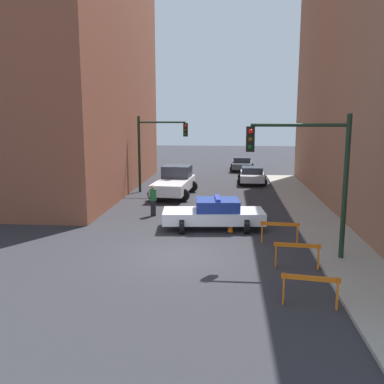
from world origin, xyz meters
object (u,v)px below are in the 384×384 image
Objects in this scene: parked_car_near at (252,175)px; traffic_light_near at (313,165)px; traffic_light_far at (155,143)px; traffic_cone at (231,226)px; white_truck at (175,182)px; parked_car_mid at (242,164)px; barrier_front at (310,286)px; barrier_back at (280,229)px; barrier_mid at (297,251)px; pedestrian_crossing at (153,200)px; police_car at (214,214)px.

traffic_light_near is at bearing -84.28° from parked_car_near.
parked_car_near is (6.86, 4.55, -2.72)m from traffic_light_far.
traffic_light_far is 8.67m from parked_car_near.
traffic_light_near is 5.53m from traffic_cone.
white_truck reaches higher than parked_car_near.
barrier_front is at bearing -85.69° from parked_car_mid.
barrier_back is at bearing 113.38° from traffic_light_near.
traffic_cone is at bearing -63.16° from white_truck.
traffic_light_near reaches higher than barrier_back.
barrier_back is at bearing -56.94° from white_truck.
parked_car_near is at bearing 83.35° from traffic_cone.
parked_car_mid is 23.88m from barrier_back.
barrier_front and barrier_mid have the same top height.
traffic_cone is (-2.02, 1.52, -0.30)m from barrier_back.
pedestrian_crossing reaches higher than barrier_back.
white_truck is 3.46× the size of barrier_back.
parked_car_mid is at bearing 93.84° from traffic_light_near.
parked_car_mid is at bearing 74.58° from white_truck.
barrier_front is 7.81m from traffic_cone.
barrier_front is (1.05, -29.83, -0.06)m from parked_car_mid.
pedestrian_crossing is (-5.77, -11.56, 0.19)m from parked_car_near.
traffic_light_far reaches higher than parked_car_mid.
pedestrian_crossing reaches higher than traffic_cone.
pedestrian_crossing is 9.76m from barrier_mid.
parked_car_mid is at bearing 87.10° from traffic_cone.
traffic_light_near is at bearing -66.62° from barrier_back.
barrier_front is at bearing -99.57° from traffic_light_near.
traffic_light_far is 3.27× the size of barrier_front.
traffic_light_far is 11.65m from traffic_cone.
parked_car_near is 12.93m from pedestrian_crossing.
barrier_back is (-0.27, 2.92, 0.00)m from barrier_mid.
barrier_back is (5.71, -10.38, -0.29)m from white_truck.
barrier_mid is at bearing 74.09° from pedestrian_crossing.
police_car reaches higher than parked_car_mid.
traffic_light_far is 1.19× the size of parked_car_near.
parked_car_near is at bearing -83.62° from parked_car_mid.
traffic_cone is (-2.86, 3.47, -3.21)m from traffic_light_near.
pedestrian_crossing is 1.04× the size of barrier_front.
white_truck is (1.48, -1.11, -2.49)m from traffic_light_far.
traffic_cone is at bearing 106.27° from barrier_front.
parked_car_mid is (6.30, 12.37, -2.72)m from traffic_light_far.
traffic_light_near is 7.93× the size of traffic_cone.
barrier_front is 3.05m from barrier_mid.
barrier_front and barrier_back have the same top height.
white_truck reaches higher than barrier_back.
barrier_back is at bearing -36.91° from traffic_cone.
barrier_back is (7.19, -11.49, -2.78)m from traffic_light_far.
police_car is at bearing 140.71° from traffic_cone.
white_truck is 3.46× the size of barrier_mid.
barrier_back is (-0.17, 5.97, 0.00)m from barrier_front.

